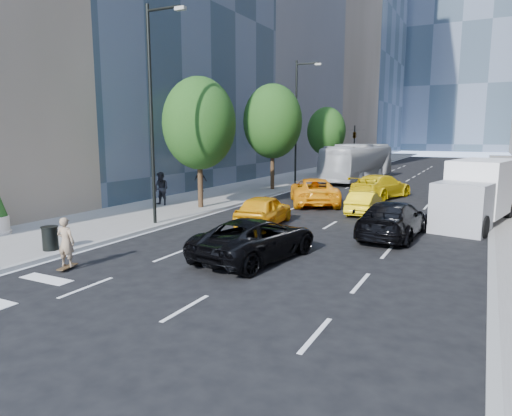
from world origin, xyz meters
The scene contains 21 objects.
ground centered at (0.00, 0.00, 0.00)m, with size 160.00×160.00×0.00m, color black.
sidewalk_left centered at (-9.00, 30.00, 0.07)m, with size 6.00×120.00×0.15m, color slate.
tower_left_end centered at (-22.00, 92.00, 30.00)m, with size 20.00×28.00×60.00m, color #33424F.
lamp_near centered at (-6.32, 4.00, 5.81)m, with size 2.13×0.22×10.00m.
lamp_far centered at (-6.32, 22.00, 5.81)m, with size 2.13×0.22×10.00m.
tree_near centered at (-7.20, 9.00, 4.97)m, with size 4.20×4.20×7.46m.
tree_mid centered at (-7.20, 19.00, 5.32)m, with size 4.50×4.50×7.99m.
tree_far centered at (-7.20, 32.00, 4.62)m, with size 3.90×3.90×6.92m.
traffic_signal centered at (-6.40, 40.00, 4.23)m, with size 2.48×0.53×5.20m.
skateboarder centered at (-4.42, -3.00, 0.82)m, with size 0.60×0.39×1.64m, color #8C7457.
black_sedan_lincoln centered at (0.50, 0.96, 0.74)m, with size 2.45×5.30×1.47m, color black.
black_sedan_mercedes centered at (4.20, 6.69, 0.78)m, with size 2.20×5.41×1.57m, color black.
taxi_a centered at (-1.87, 6.50, 0.75)m, with size 1.78×4.42×1.51m, color orange.
taxi_b centered at (1.69, 11.86, 0.63)m, with size 1.34×3.83×1.26m, color yellow.
taxi_c centered at (-2.00, 14.01, 0.82)m, with size 2.74×5.94×1.65m, color orange.
taxi_d centered at (1.20, 18.65, 0.82)m, with size 2.29×5.63×1.63m, color #E0BE0B.
city_bus centered at (-3.20, 29.47, 1.73)m, with size 2.91×12.43×3.46m, color #B7BBBE.
box_truck centered at (7.27, 11.29, 1.59)m, with size 3.74×6.91×3.13m.
pedestrian_a centered at (-9.73, 8.59, 1.14)m, with size 0.97×0.75×1.99m, color black.
pedestrian_b centered at (-11.20, 15.01, 1.00)m, with size 1.00×0.41×1.70m, color black.
trash_can centered at (-6.60, -1.86, 0.57)m, with size 0.57×0.57×0.85m, color black.
Camera 1 is at (7.61, -13.08, 4.41)m, focal length 32.00 mm.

